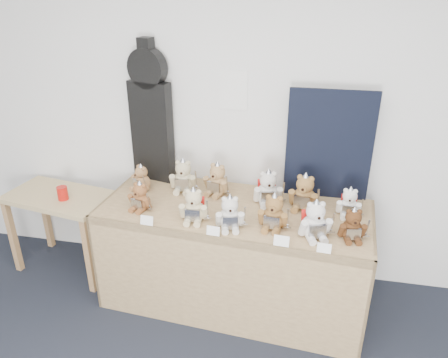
% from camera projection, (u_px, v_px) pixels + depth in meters
% --- Properties ---
extents(room_shell, '(6.00, 6.00, 6.00)m').
position_uv_depth(room_shell, '(234.00, 91.00, 3.27)').
color(room_shell, silver).
rests_on(room_shell, floor).
extents(display_table, '(2.02, 0.97, 0.82)m').
position_uv_depth(display_table, '(232.00, 234.00, 3.18)').
color(display_table, olive).
rests_on(display_table, floor).
extents(side_table, '(0.93, 0.61, 0.72)m').
position_uv_depth(side_table, '(61.00, 208.00, 3.64)').
color(side_table, tan).
rests_on(side_table, floor).
extents(guitar_case, '(0.36, 0.18, 1.13)m').
position_uv_depth(guitar_case, '(151.00, 114.00, 3.41)').
color(guitar_case, black).
rests_on(guitar_case, display_table).
extents(navy_board, '(0.62, 0.02, 0.83)m').
position_uv_depth(navy_board, '(329.00, 146.00, 3.17)').
color(navy_board, black).
rests_on(navy_board, display_table).
extents(red_cup, '(0.08, 0.08, 0.11)m').
position_uv_depth(red_cup, '(63.00, 193.00, 3.49)').
color(red_cup, '#B7130C').
rests_on(red_cup, side_table).
extents(teddy_front_far_left, '(0.19, 0.17, 0.24)m').
position_uv_depth(teddy_front_far_left, '(140.00, 197.00, 3.12)').
color(teddy_front_far_left, brown).
rests_on(teddy_front_far_left, display_table).
extents(teddy_front_left, '(0.22, 0.19, 0.27)m').
position_uv_depth(teddy_front_left, '(194.00, 206.00, 2.97)').
color(teddy_front_left, '#C4B38A').
rests_on(teddy_front_left, display_table).
extents(teddy_front_centre, '(0.22, 0.20, 0.26)m').
position_uv_depth(teddy_front_centre, '(230.00, 214.00, 2.89)').
color(teddy_front_centre, beige).
rests_on(teddy_front_centre, display_table).
extents(teddy_front_right, '(0.23, 0.19, 0.28)m').
position_uv_depth(teddy_front_right, '(274.00, 213.00, 2.88)').
color(teddy_front_right, brown).
rests_on(teddy_front_right, display_table).
extents(teddy_front_far_right, '(0.24, 0.22, 0.29)m').
position_uv_depth(teddy_front_far_right, '(315.00, 221.00, 2.78)').
color(teddy_front_far_right, silver).
rests_on(teddy_front_far_right, display_table).
extents(teddy_front_end, '(0.20, 0.17, 0.24)m').
position_uv_depth(teddy_front_end, '(353.00, 226.00, 2.77)').
color(teddy_front_end, '#4C2E1A').
rests_on(teddy_front_end, display_table).
extents(teddy_back_left, '(0.24, 0.20, 0.29)m').
position_uv_depth(teddy_back_left, '(183.00, 177.00, 3.39)').
color(teddy_back_left, '#BEB28A').
rests_on(teddy_back_left, display_table).
extents(teddy_back_centre_left, '(0.23, 0.22, 0.28)m').
position_uv_depth(teddy_back_centre_left, '(217.00, 180.00, 3.34)').
color(teddy_back_centre_left, '#A88254').
rests_on(teddy_back_centre_left, display_table).
extents(teddy_back_centre_right, '(0.25, 0.22, 0.29)m').
position_uv_depth(teddy_back_centre_right, '(268.00, 189.00, 3.19)').
color(teddy_back_centre_right, silver).
rests_on(teddy_back_centre_right, display_table).
extents(teddy_back_right, '(0.24, 0.22, 0.30)m').
position_uv_depth(teddy_back_right, '(304.00, 194.00, 3.12)').
color(teddy_back_right, olive).
rests_on(teddy_back_right, display_table).
extents(teddy_back_end, '(0.19, 0.16, 0.24)m').
position_uv_depth(teddy_back_end, '(349.00, 203.00, 3.04)').
color(teddy_back_end, white).
rests_on(teddy_back_end, display_table).
extents(teddy_back_far_left, '(0.19, 0.19, 0.23)m').
position_uv_depth(teddy_back_far_left, '(141.00, 179.00, 3.41)').
color(teddy_back_far_left, '#A7794D').
rests_on(teddy_back_far_left, display_table).
extents(entry_card_a, '(0.09, 0.03, 0.07)m').
position_uv_depth(entry_card_a, '(147.00, 220.00, 2.95)').
color(entry_card_a, white).
rests_on(entry_card_a, display_table).
extents(entry_card_b, '(0.09, 0.03, 0.06)m').
position_uv_depth(entry_card_b, '(213.00, 231.00, 2.83)').
color(entry_card_b, white).
rests_on(entry_card_b, display_table).
extents(entry_card_c, '(0.10, 0.03, 0.07)m').
position_uv_depth(entry_card_c, '(281.00, 241.00, 2.72)').
color(entry_card_c, white).
rests_on(entry_card_c, display_table).
extents(entry_card_d, '(0.09, 0.03, 0.06)m').
position_uv_depth(entry_card_d, '(324.00, 248.00, 2.65)').
color(entry_card_d, white).
rests_on(entry_card_d, display_table).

